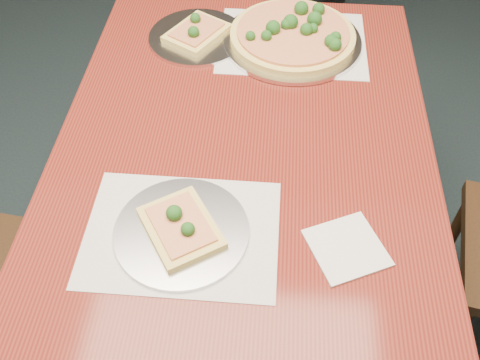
# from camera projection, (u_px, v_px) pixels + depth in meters

# --- Properties ---
(dining_table) EXTENTS (0.90, 1.50, 0.75)m
(dining_table) POSITION_uv_depth(u_px,v_px,m) (240.00, 205.00, 1.27)
(dining_table) COLOR #591711
(dining_table) RESTS_ON ground
(chair_far) EXTENTS (0.55, 0.55, 0.91)m
(chair_far) POSITION_uv_depth(u_px,v_px,m) (261.00, 7.00, 2.08)
(chair_far) COLOR black
(chair_far) RESTS_ON ground
(placemat_main) EXTENTS (0.42, 0.32, 0.00)m
(placemat_main) POSITION_uv_depth(u_px,v_px,m) (292.00, 42.00, 1.54)
(placemat_main) COLOR white
(placemat_main) RESTS_ON dining_table
(placemat_near) EXTENTS (0.40, 0.30, 0.00)m
(placemat_near) POSITION_uv_depth(u_px,v_px,m) (182.00, 233.00, 1.11)
(placemat_near) COLOR white
(placemat_near) RESTS_ON dining_table
(pizza_pan) EXTENTS (0.39, 0.39, 0.07)m
(pizza_pan) POSITION_uv_depth(u_px,v_px,m) (294.00, 35.00, 1.52)
(pizza_pan) COLOR silver
(pizza_pan) RESTS_ON dining_table
(slice_plate_near) EXTENTS (0.28, 0.28, 0.06)m
(slice_plate_near) POSITION_uv_depth(u_px,v_px,m) (181.00, 229.00, 1.10)
(slice_plate_near) COLOR silver
(slice_plate_near) RESTS_ON dining_table
(slice_plate_far) EXTENTS (0.28, 0.28, 0.06)m
(slice_plate_far) POSITION_uv_depth(u_px,v_px,m) (197.00, 35.00, 1.54)
(slice_plate_far) COLOR silver
(slice_plate_far) RESTS_ON dining_table
(napkin) EXTENTS (0.19, 0.19, 0.01)m
(napkin) POSITION_uv_depth(u_px,v_px,m) (347.00, 248.00, 1.08)
(napkin) COLOR white
(napkin) RESTS_ON dining_table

